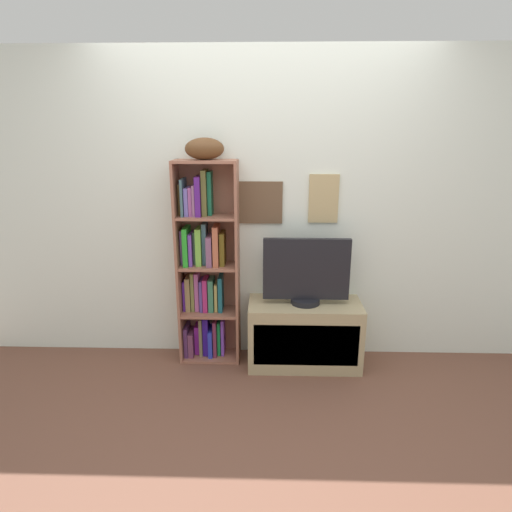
% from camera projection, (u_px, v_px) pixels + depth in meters
% --- Properties ---
extents(ground, '(5.20, 5.20, 0.04)m').
position_uv_depth(ground, '(260.00, 442.00, 2.62)').
color(ground, brown).
extents(back_wall, '(4.80, 0.08, 2.38)m').
position_uv_depth(back_wall, '(264.00, 211.00, 3.36)').
color(back_wall, silver).
rests_on(back_wall, ground).
extents(bookshelf, '(0.47, 0.25, 1.58)m').
position_uv_depth(bookshelf, '(205.00, 269.00, 3.38)').
color(bookshelf, '#98604C').
rests_on(bookshelf, ground).
extents(football, '(0.31, 0.22, 0.16)m').
position_uv_depth(football, '(205.00, 149.00, 3.09)').
color(football, brown).
rests_on(football, bookshelf).
extents(tv_stand, '(0.87, 0.39, 0.51)m').
position_uv_depth(tv_stand, '(304.00, 334.00, 3.40)').
color(tv_stand, tan).
rests_on(tv_stand, ground).
extents(television, '(0.65, 0.22, 0.51)m').
position_uv_depth(television, '(306.00, 272.00, 3.25)').
color(television, black).
rests_on(television, tv_stand).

